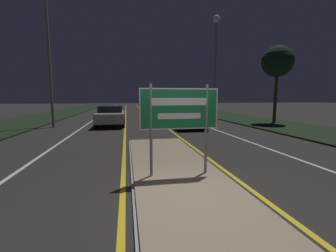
{
  "coord_description": "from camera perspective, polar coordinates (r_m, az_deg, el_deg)",
  "views": [
    {
      "loc": [
        -1.25,
        -3.96,
        1.99
      ],
      "look_at": [
        0.0,
        2.81,
        1.12
      ],
      "focal_mm": 24.0,
      "sensor_mm": 36.0,
      "label": 1
    }
  ],
  "objects": [
    {
      "name": "streetlight_right_near",
      "position": [
        20.1,
        12.01,
        19.04
      ],
      "size": [
        0.63,
        0.63,
        8.69
      ],
      "color": "gray",
      "rests_on": "ground_plane"
    },
    {
      "name": "edge_line_white_left",
      "position": [
        29.63,
        -22.07,
        2.81
      ],
      "size": [
        0.1,
        70.0,
        0.01
      ],
      "color": "silver",
      "rests_on": "ground_plane"
    },
    {
      "name": "lane_line_white_left",
      "position": [
        29.17,
        -16.28,
        2.99
      ],
      "size": [
        0.12,
        70.0,
        0.01
      ],
      "color": "silver",
      "rests_on": "ground_plane"
    },
    {
      "name": "edge_line_white_right",
      "position": [
        30.23,
        5.78,
        3.38
      ],
      "size": [
        0.1,
        70.0,
        0.01
      ],
      "color": "silver",
      "rests_on": "ground_plane"
    },
    {
      "name": "car_receding_2",
      "position": [
        37.78,
        0.44,
        5.29
      ],
      "size": [
        2.0,
        4.13,
        1.44
      ],
      "color": "silver",
      "rests_on": "ground_plane"
    },
    {
      "name": "centre_line_yellow_left",
      "position": [
        29.03,
        -10.71,
        3.13
      ],
      "size": [
        0.12,
        70.0,
        0.01
      ],
      "color": "gold",
      "rests_on": "ground_plane"
    },
    {
      "name": "car_approaching_0",
      "position": [
        16.65,
        -14.32,
        2.69
      ],
      "size": [
        1.97,
        4.54,
        1.39
      ],
      "color": "#B7B7BC",
      "rests_on": "ground_plane"
    },
    {
      "name": "highway_sign",
      "position": [
        5.42,
        2.9,
        3.41
      ],
      "size": [
        1.92,
        0.07,
        2.22
      ],
      "color": "gray",
      "rests_on": "median_island"
    },
    {
      "name": "verge_right",
      "position": [
        26.33,
        13.66,
        2.73
      ],
      "size": [
        5.0,
        100.0,
        0.08
      ],
      "color": "black",
      "rests_on": "ground_plane"
    },
    {
      "name": "roadside_palm_right",
      "position": [
        19.13,
        26.05,
        14.4
      ],
      "size": [
        2.28,
        2.28,
        5.74
      ],
      "color": "#4C3823",
      "rests_on": "verge_right"
    },
    {
      "name": "centre_line_yellow_right",
      "position": [
        29.14,
        -5.31,
        3.24
      ],
      "size": [
        0.12,
        70.0,
        0.01
      ],
      "color": "gold",
      "rests_on": "ground_plane"
    },
    {
      "name": "car_receding_1",
      "position": [
        26.27,
        -1.98,
        4.39
      ],
      "size": [
        2.01,
        4.51,
        1.35
      ],
      "color": "silver",
      "rests_on": "ground_plane"
    },
    {
      "name": "verge_left",
      "position": [
        25.41,
        -29.41,
        1.85
      ],
      "size": [
        5.0,
        100.0,
        0.08
      ],
      "color": "black",
      "rests_on": "ground_plane"
    },
    {
      "name": "median_island",
      "position": [
        5.75,
        2.79,
        -12.61
      ],
      "size": [
        2.36,
        9.8,
        0.1
      ],
      "color": "#999993",
      "rests_on": "ground_plane"
    },
    {
      "name": "lane_line_white_right",
      "position": [
        29.53,
        0.17,
        3.32
      ],
      "size": [
        0.12,
        70.0,
        0.01
      ],
      "color": "silver",
      "rests_on": "ground_plane"
    },
    {
      "name": "streetlight_left_near",
      "position": [
        17.7,
        -28.45,
        22.93
      ],
      "size": [
        0.57,
        0.57,
        10.73
      ],
      "color": "gray",
      "rests_on": "ground_plane"
    },
    {
      "name": "ground_plane",
      "position": [
        4.6,
        6.73,
        -18.47
      ],
      "size": [
        160.0,
        160.0,
        0.0
      ],
      "primitive_type": "plane",
      "color": "#282623"
    },
    {
      "name": "car_receding_0",
      "position": [
        15.12,
        5.06,
        2.56
      ],
      "size": [
        1.92,
        4.09,
        1.45
      ],
      "color": "maroon",
      "rests_on": "ground_plane"
    }
  ]
}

